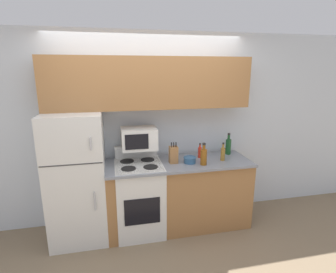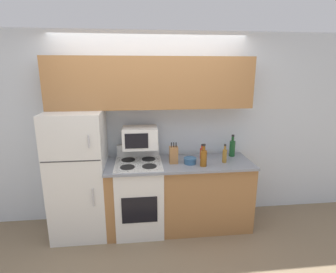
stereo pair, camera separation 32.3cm
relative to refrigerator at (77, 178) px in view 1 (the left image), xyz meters
name	(u,v)px [view 1 (the left image)]	position (x,y,z in m)	size (l,w,h in m)	color
ground_plane	(158,241)	(0.93, -0.32, -0.80)	(12.00, 12.00, 0.00)	#7F6B51
wall_back	(149,129)	(0.93, 0.36, 0.48)	(8.00, 0.05, 2.55)	silver
lower_cabinets	(179,194)	(1.26, -0.02, -0.34)	(1.86, 0.65, 0.92)	#9E6B3D
refrigerator	(77,178)	(0.00, 0.00, 0.00)	(0.67, 0.67, 1.59)	silver
upper_cabinets	(150,83)	(0.93, 0.16, 1.11)	(2.53, 0.34, 0.63)	#9E6B3D
stove	(139,197)	(0.74, -0.03, -0.32)	(0.59, 0.63, 1.09)	silver
microwave	(139,138)	(0.77, 0.10, 0.43)	(0.44, 0.33, 0.27)	silver
knife_block	(173,155)	(1.19, -0.04, 0.23)	(0.10, 0.10, 0.27)	#9E6B3D
bowl	(190,160)	(1.39, -0.09, 0.16)	(0.16, 0.16, 0.08)	#335B84
bottle_hot_sauce	(200,152)	(1.58, 0.08, 0.20)	(0.05, 0.05, 0.20)	red
bottle_whiskey	(204,156)	(1.54, -0.19, 0.23)	(0.08, 0.08, 0.28)	brown
bottle_vinegar	(223,153)	(1.83, -0.09, 0.21)	(0.06, 0.06, 0.24)	olive
bottle_wine_green	(228,146)	(2.02, 0.14, 0.24)	(0.08, 0.08, 0.30)	#194C23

